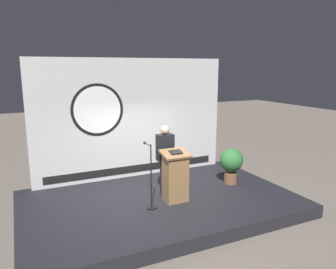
{
  "coord_description": "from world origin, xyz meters",
  "views": [
    {
      "loc": [
        -2.96,
        -6.75,
        3.41
      ],
      "look_at": [
        0.27,
        0.1,
        1.82
      ],
      "focal_mm": 34.8,
      "sensor_mm": 36.0,
      "label": 1
    }
  ],
  "objects": [
    {
      "name": "microphone_stand",
      "position": [
        -0.4,
        -0.4,
        0.82
      ],
      "size": [
        0.24,
        0.52,
        1.48
      ],
      "color": "black",
      "rests_on": "stage_platform"
    },
    {
      "name": "podium",
      "position": [
        0.27,
        -0.3,
        0.9
      ],
      "size": [
        0.64,
        0.5,
        1.23
      ],
      "color": "olive",
      "rests_on": "stage_platform"
    },
    {
      "name": "banner_display",
      "position": [
        -0.03,
        1.85,
        1.96
      ],
      "size": [
        5.55,
        0.12,
        3.34
      ],
      "color": "silver",
      "rests_on": "stage_platform"
    },
    {
      "name": "potted_plant",
      "position": [
        2.16,
        0.12,
        0.88
      ],
      "size": [
        0.63,
        0.63,
        0.96
      ],
      "color": "brown",
      "rests_on": "stage_platform"
    },
    {
      "name": "speaker_person",
      "position": [
        0.23,
        0.18,
        1.19
      ],
      "size": [
        0.4,
        0.26,
        1.74
      ],
      "color": "black",
      "rests_on": "stage_platform"
    },
    {
      "name": "ground_plane",
      "position": [
        0.0,
        0.0,
        0.0
      ],
      "size": [
        40.0,
        40.0,
        0.0
      ],
      "primitive_type": "plane",
      "color": "#6B6056"
    },
    {
      "name": "stage_platform",
      "position": [
        0.0,
        0.0,
        0.15
      ],
      "size": [
        6.4,
        4.0,
        0.3
      ],
      "primitive_type": "cube",
      "color": "black",
      "rests_on": "ground"
    }
  ]
}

